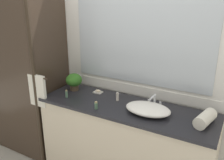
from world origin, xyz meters
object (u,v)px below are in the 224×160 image
(potted_plant, at_px, (74,81))
(rolled_towel_near_edge, at_px, (205,119))
(sink_basin, at_px, (148,109))
(amenity_bottle_lotion, at_px, (96,105))
(soap_dish, at_px, (98,92))
(amenity_bottle_conditioner, at_px, (118,97))
(amenity_bottle_shampoo, at_px, (67,94))
(faucet, at_px, (154,102))

(potted_plant, relative_size, rolled_towel_near_edge, 0.77)
(sink_basin, height_order, rolled_towel_near_edge, rolled_towel_near_edge)
(sink_basin, height_order, amenity_bottle_lotion, sink_basin)
(soap_dish, bearing_deg, amenity_bottle_lotion, -59.97)
(amenity_bottle_lotion, xyz_separation_m, amenity_bottle_conditioner, (0.09, 0.28, 0.01))
(potted_plant, height_order, amenity_bottle_shampoo, potted_plant)
(potted_plant, bearing_deg, amenity_bottle_conditioner, -1.65)
(sink_basin, bearing_deg, rolled_towel_near_edge, 4.49)
(potted_plant, distance_m, amenity_bottle_shampoo, 0.24)
(faucet, height_order, potted_plant, potted_plant)
(faucet, distance_m, potted_plant, 0.97)
(sink_basin, distance_m, amenity_bottle_lotion, 0.50)
(amenity_bottle_lotion, bearing_deg, amenity_bottle_shampoo, 169.72)
(soap_dish, distance_m, amenity_bottle_shampoo, 0.36)
(rolled_towel_near_edge, bearing_deg, amenity_bottle_lotion, -168.25)
(soap_dish, bearing_deg, faucet, -2.49)
(soap_dish, xyz_separation_m, amenity_bottle_lotion, (0.21, -0.36, 0.02))
(faucet, xyz_separation_m, rolled_towel_near_edge, (0.50, -0.13, 0.01))
(soap_dish, distance_m, amenity_bottle_conditioner, 0.31)
(sink_basin, xyz_separation_m, amenity_bottle_lotion, (-0.47, -0.16, -0.01))
(soap_dish, height_order, amenity_bottle_lotion, amenity_bottle_lotion)
(potted_plant, height_order, soap_dish, potted_plant)
(amenity_bottle_conditioner, bearing_deg, amenity_bottle_shampoo, -158.92)
(amenity_bottle_shampoo, bearing_deg, rolled_towel_near_edge, 5.06)
(soap_dish, bearing_deg, rolled_towel_near_edge, -7.48)
(amenity_bottle_lotion, height_order, amenity_bottle_shampoo, amenity_bottle_shampoo)
(amenity_bottle_shampoo, height_order, rolled_towel_near_edge, rolled_towel_near_edge)
(sink_basin, bearing_deg, potted_plant, 172.24)
(potted_plant, bearing_deg, sink_basin, -7.76)
(amenity_bottle_lotion, relative_size, amenity_bottle_shampoo, 0.89)
(amenity_bottle_shampoo, bearing_deg, amenity_bottle_conditioner, 21.08)
(potted_plant, xyz_separation_m, soap_dish, (0.29, 0.06, -0.10))
(amenity_bottle_conditioner, bearing_deg, rolled_towel_near_edge, -4.85)
(potted_plant, distance_m, amenity_bottle_lotion, 0.58)
(faucet, bearing_deg, soap_dish, 177.51)
(potted_plant, distance_m, rolled_towel_near_edge, 1.48)
(faucet, bearing_deg, amenity_bottle_lotion, -145.15)
(faucet, bearing_deg, amenity_bottle_conditioner, -172.56)
(sink_basin, distance_m, rolled_towel_near_edge, 0.51)
(faucet, xyz_separation_m, amenity_bottle_conditioner, (-0.39, -0.05, -0.00))
(rolled_towel_near_edge, bearing_deg, soap_dish, 172.52)
(amenity_bottle_shampoo, bearing_deg, faucet, 15.48)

